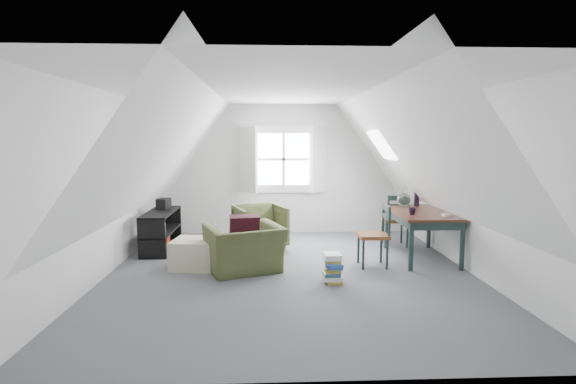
{
  "coord_description": "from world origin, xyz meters",
  "views": [
    {
      "loc": [
        -0.3,
        -5.98,
        1.86
      ],
      "look_at": [
        -0.01,
        0.6,
        1.06
      ],
      "focal_mm": 28.0,
      "sensor_mm": 36.0,
      "label": 1
    }
  ],
  "objects_px": {
    "armchair_near": "(244,271)",
    "media_shelf": "(161,233)",
    "dining_table": "(422,218)",
    "armchair_far": "(260,248)",
    "magazine_stack": "(333,268)",
    "ottoman": "(195,253)",
    "dining_chair_far": "(395,219)",
    "dining_chair_near": "(375,234)"
  },
  "relations": [
    {
      "from": "armchair_near",
      "to": "media_shelf",
      "type": "xyz_separation_m",
      "value": [
        -1.45,
        1.24,
        0.29
      ]
    },
    {
      "from": "armchair_near",
      "to": "dining_table",
      "type": "height_order",
      "value": "dining_table"
    },
    {
      "from": "armchair_far",
      "to": "magazine_stack",
      "type": "distance_m",
      "value": 2.13
    },
    {
      "from": "ottoman",
      "to": "dining_chair_far",
      "type": "distance_m",
      "value": 3.45
    },
    {
      "from": "armchair_near",
      "to": "dining_table",
      "type": "relative_size",
      "value": 0.68
    },
    {
      "from": "armchair_near",
      "to": "armchair_far",
      "type": "xyz_separation_m",
      "value": [
        0.2,
        1.33,
        0.0
      ]
    },
    {
      "from": "dining_chair_near",
      "to": "magazine_stack",
      "type": "xyz_separation_m",
      "value": [
        -0.72,
        -0.72,
        -0.28
      ]
    },
    {
      "from": "armchair_near",
      "to": "armchair_far",
      "type": "relative_size",
      "value": 1.23
    },
    {
      "from": "armchair_near",
      "to": "dining_chair_near",
      "type": "height_order",
      "value": "dining_chair_near"
    },
    {
      "from": "armchair_far",
      "to": "dining_chair_near",
      "type": "relative_size",
      "value": 0.9
    },
    {
      "from": "dining_chair_far",
      "to": "media_shelf",
      "type": "xyz_separation_m",
      "value": [
        -3.98,
        -0.12,
        -0.18
      ]
    },
    {
      "from": "dining_chair_near",
      "to": "media_shelf",
      "type": "distance_m",
      "value": 3.52
    },
    {
      "from": "dining_table",
      "to": "dining_chair_near",
      "type": "xyz_separation_m",
      "value": [
        -0.81,
        -0.4,
        -0.17
      ]
    },
    {
      "from": "armchair_far",
      "to": "media_shelf",
      "type": "bearing_deg",
      "value": 163.75
    },
    {
      "from": "ottoman",
      "to": "dining_chair_near",
      "type": "relative_size",
      "value": 0.68
    },
    {
      "from": "armchair_far",
      "to": "dining_chair_near",
      "type": "bearing_deg",
      "value": -53.99
    },
    {
      "from": "ottoman",
      "to": "dining_chair_near",
      "type": "xyz_separation_m",
      "value": [
        2.61,
        -0.06,
        0.27
      ]
    },
    {
      "from": "ottoman",
      "to": "dining_chair_near",
      "type": "height_order",
      "value": "dining_chair_near"
    },
    {
      "from": "media_shelf",
      "to": "armchair_near",
      "type": "bearing_deg",
      "value": -43.69
    },
    {
      "from": "ottoman",
      "to": "armchair_far",
      "type": "bearing_deg",
      "value": 50.49
    },
    {
      "from": "media_shelf",
      "to": "magazine_stack",
      "type": "bearing_deg",
      "value": -37.4
    },
    {
      "from": "dining_table",
      "to": "armchair_near",
      "type": "bearing_deg",
      "value": -172.24
    },
    {
      "from": "dining_table",
      "to": "dining_chair_near",
      "type": "relative_size",
      "value": 1.63
    },
    {
      "from": "dining_table",
      "to": "dining_chair_near",
      "type": "bearing_deg",
      "value": -157.98
    },
    {
      "from": "dining_chair_far",
      "to": "media_shelf",
      "type": "distance_m",
      "value": 3.99
    },
    {
      "from": "dining_table",
      "to": "ottoman",
      "type": "bearing_deg",
      "value": -178.32
    },
    {
      "from": "dining_chair_near",
      "to": "ottoman",
      "type": "bearing_deg",
      "value": -72.24
    },
    {
      "from": "armchair_far",
      "to": "media_shelf",
      "type": "relative_size",
      "value": 0.64
    },
    {
      "from": "armchair_near",
      "to": "dining_chair_far",
      "type": "height_order",
      "value": "dining_chair_far"
    },
    {
      "from": "dining_table",
      "to": "magazine_stack",
      "type": "bearing_deg",
      "value": -147.92
    },
    {
      "from": "dining_chair_far",
      "to": "dining_chair_near",
      "type": "bearing_deg",
      "value": 73.39
    },
    {
      "from": "dining_table",
      "to": "media_shelf",
      "type": "relative_size",
      "value": 1.16
    },
    {
      "from": "armchair_far",
      "to": "magazine_stack",
      "type": "height_order",
      "value": "magazine_stack"
    },
    {
      "from": "ottoman",
      "to": "media_shelf",
      "type": "height_order",
      "value": "media_shelf"
    },
    {
      "from": "magazine_stack",
      "to": "media_shelf",
      "type": "bearing_deg",
      "value": 145.64
    },
    {
      "from": "dining_table",
      "to": "media_shelf",
      "type": "distance_m",
      "value": 4.22
    },
    {
      "from": "armchair_near",
      "to": "armchair_far",
      "type": "height_order",
      "value": "armchair_far"
    },
    {
      "from": "ottoman",
      "to": "dining_chair_far",
      "type": "height_order",
      "value": "dining_chair_far"
    },
    {
      "from": "armchair_far",
      "to": "dining_table",
      "type": "bearing_deg",
      "value": -36.53
    },
    {
      "from": "armchair_near",
      "to": "dining_table",
      "type": "distance_m",
      "value": 2.83
    },
    {
      "from": "ottoman",
      "to": "dining_chair_far",
      "type": "xyz_separation_m",
      "value": [
        3.25,
        1.14,
        0.27
      ]
    },
    {
      "from": "dining_chair_far",
      "to": "armchair_near",
      "type": "bearing_deg",
      "value": 39.74
    }
  ]
}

